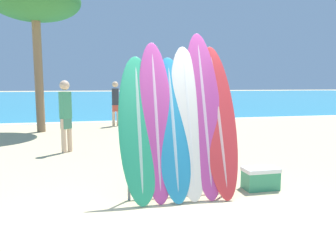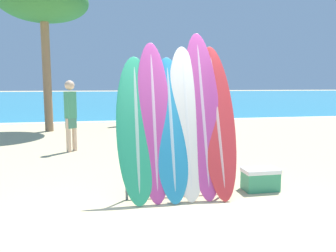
{
  "view_description": "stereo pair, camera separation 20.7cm",
  "coord_description": "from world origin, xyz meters",
  "px_view_note": "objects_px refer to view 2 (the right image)",
  "views": [
    {
      "loc": [
        -0.97,
        -3.79,
        1.67
      ],
      "look_at": [
        0.26,
        1.56,
        0.96
      ],
      "focal_mm": 35.0,
      "sensor_mm": 36.0,
      "label": 1
    },
    {
      "loc": [
        -0.77,
        -3.83,
        1.67
      ],
      "look_at": [
        0.26,
        1.56,
        0.96
      ],
      "focal_mm": 35.0,
      "sensor_mm": 36.0,
      "label": 2
    }
  ],
  "objects_px": {
    "surfboard_slot_1": "(154,120)",
    "surfboard_slot_4": "(203,113)",
    "person_far_right": "(71,113)",
    "surfboard_rack": "(178,164)",
    "surfboard_slot_2": "(171,128)",
    "cooler_box": "(260,179)",
    "surfboard_slot_0": "(137,128)",
    "palm_tree": "(44,4)",
    "surfboard_slot_3": "(187,121)",
    "person_mid_beach": "(177,104)",
    "person_near_water": "(123,102)",
    "person_far_left": "(179,108)",
    "surfboard_slot_5": "(217,120)"
  },
  "relations": [
    {
      "from": "palm_tree",
      "to": "cooler_box",
      "type": "bearing_deg",
      "value": -59.78
    },
    {
      "from": "surfboard_slot_3",
      "to": "person_mid_beach",
      "type": "bearing_deg",
      "value": 78.62
    },
    {
      "from": "surfboard_rack",
      "to": "surfboard_slot_4",
      "type": "bearing_deg",
      "value": 10.31
    },
    {
      "from": "person_far_left",
      "to": "cooler_box",
      "type": "distance_m",
      "value": 5.55
    },
    {
      "from": "person_far_left",
      "to": "person_far_right",
      "type": "bearing_deg",
      "value": -14.27
    },
    {
      "from": "surfboard_slot_2",
      "to": "surfboard_slot_4",
      "type": "height_order",
      "value": "surfboard_slot_4"
    },
    {
      "from": "person_near_water",
      "to": "surfboard_slot_5",
      "type": "bearing_deg",
      "value": -70.92
    },
    {
      "from": "surfboard_slot_2",
      "to": "person_near_water",
      "type": "relative_size",
      "value": 1.18
    },
    {
      "from": "surfboard_slot_0",
      "to": "surfboard_slot_5",
      "type": "xyz_separation_m",
      "value": [
        1.21,
        0.04,
        0.09
      ]
    },
    {
      "from": "surfboard_slot_1",
      "to": "surfboard_slot_4",
      "type": "distance_m",
      "value": 0.75
    },
    {
      "from": "surfboard_slot_1",
      "to": "palm_tree",
      "type": "distance_m",
      "value": 8.56
    },
    {
      "from": "surfboard_slot_4",
      "to": "person_far_right",
      "type": "relative_size",
      "value": 1.41
    },
    {
      "from": "surfboard_slot_2",
      "to": "person_mid_beach",
      "type": "relative_size",
      "value": 1.2
    },
    {
      "from": "surfboard_slot_1",
      "to": "cooler_box",
      "type": "relative_size",
      "value": 4.13
    },
    {
      "from": "surfboard_slot_0",
      "to": "surfboard_slot_4",
      "type": "distance_m",
      "value": 1.01
    },
    {
      "from": "surfboard_slot_1",
      "to": "surfboard_rack",
      "type": "bearing_deg",
      "value": -5.45
    },
    {
      "from": "surfboard_slot_0",
      "to": "surfboard_slot_4",
      "type": "height_order",
      "value": "surfboard_slot_4"
    },
    {
      "from": "surfboard_slot_4",
      "to": "palm_tree",
      "type": "xyz_separation_m",
      "value": [
        -3.4,
        7.44,
        3.14
      ]
    },
    {
      "from": "surfboard_slot_5",
      "to": "person_mid_beach",
      "type": "relative_size",
      "value": 1.31
    },
    {
      "from": "surfboard_slot_0",
      "to": "cooler_box",
      "type": "bearing_deg",
      "value": 1.04
    },
    {
      "from": "surfboard_slot_4",
      "to": "person_far_right",
      "type": "distance_m",
      "value": 4.3
    },
    {
      "from": "surfboard_slot_3",
      "to": "person_mid_beach",
      "type": "relative_size",
      "value": 1.29
    },
    {
      "from": "surfboard_slot_3",
      "to": "person_mid_beach",
      "type": "height_order",
      "value": "surfboard_slot_3"
    },
    {
      "from": "surfboard_rack",
      "to": "surfboard_slot_0",
      "type": "height_order",
      "value": "surfboard_slot_0"
    },
    {
      "from": "surfboard_slot_1",
      "to": "palm_tree",
      "type": "xyz_separation_m",
      "value": [
        -2.66,
        7.47,
        3.22
      ]
    },
    {
      "from": "surfboard_slot_3",
      "to": "person_far_right",
      "type": "bearing_deg",
      "value": 118.62
    },
    {
      "from": "surfboard_slot_0",
      "to": "person_far_right",
      "type": "relative_size",
      "value": 1.19
    },
    {
      "from": "surfboard_slot_2",
      "to": "cooler_box",
      "type": "bearing_deg",
      "value": 1.42
    },
    {
      "from": "surfboard_slot_2",
      "to": "surfboard_slot_4",
      "type": "xyz_separation_m",
      "value": [
        0.5,
        0.07,
        0.19
      ]
    },
    {
      "from": "surfboard_slot_1",
      "to": "surfboard_slot_4",
      "type": "relative_size",
      "value": 0.93
    },
    {
      "from": "person_mid_beach",
      "to": "surfboard_slot_0",
      "type": "bearing_deg",
      "value": 57.76
    },
    {
      "from": "surfboard_slot_4",
      "to": "surfboard_slot_1",
      "type": "bearing_deg",
      "value": -177.17
    },
    {
      "from": "surfboard_slot_0",
      "to": "person_far_right",
      "type": "bearing_deg",
      "value": 108.96
    },
    {
      "from": "surfboard_rack",
      "to": "surfboard_slot_3",
      "type": "xyz_separation_m",
      "value": [
        0.13,
        0.03,
        0.62
      ]
    },
    {
      "from": "surfboard_slot_2",
      "to": "cooler_box",
      "type": "height_order",
      "value": "surfboard_slot_2"
    },
    {
      "from": "surfboard_slot_1",
      "to": "surfboard_slot_2",
      "type": "xyz_separation_m",
      "value": [
        0.24,
        -0.03,
        -0.11
      ]
    },
    {
      "from": "surfboard_slot_1",
      "to": "person_mid_beach",
      "type": "distance_m",
      "value": 7.15
    },
    {
      "from": "surfboard_slot_1",
      "to": "palm_tree",
      "type": "height_order",
      "value": "palm_tree"
    },
    {
      "from": "surfboard_rack",
      "to": "person_far_left",
      "type": "distance_m",
      "value": 5.71
    },
    {
      "from": "surfboard_slot_0",
      "to": "surfboard_slot_2",
      "type": "distance_m",
      "value": 0.5
    },
    {
      "from": "surfboard_slot_1",
      "to": "surfboard_slot_5",
      "type": "xyz_separation_m",
      "value": [
        0.96,
        0.02,
        -0.01
      ]
    },
    {
      "from": "surfboard_slot_0",
      "to": "palm_tree",
      "type": "relative_size",
      "value": 0.41
    },
    {
      "from": "surfboard_slot_2",
      "to": "person_near_water",
      "type": "bearing_deg",
      "value": 91.6
    },
    {
      "from": "person_far_left",
      "to": "surfboard_slot_2",
      "type": "bearing_deg",
      "value": 31.5
    },
    {
      "from": "person_far_right",
      "to": "surfboard_slot_4",
      "type": "bearing_deg",
      "value": 78.97
    },
    {
      "from": "surfboard_slot_2",
      "to": "cooler_box",
      "type": "distance_m",
      "value": 1.69
    },
    {
      "from": "surfboard_slot_4",
      "to": "person_near_water",
      "type": "bearing_deg",
      "value": 94.97
    },
    {
      "from": "person_near_water",
      "to": "surfboard_rack",
      "type": "bearing_deg",
      "value": -75.0
    },
    {
      "from": "surfboard_slot_0",
      "to": "person_mid_beach",
      "type": "xyz_separation_m",
      "value": [
        2.13,
        6.93,
        -0.09
      ]
    },
    {
      "from": "person_near_water",
      "to": "palm_tree",
      "type": "bearing_deg",
      "value": -146.6
    }
  ]
}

